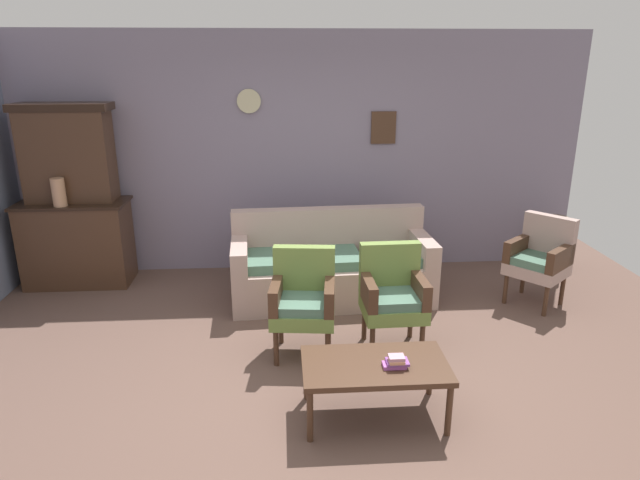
% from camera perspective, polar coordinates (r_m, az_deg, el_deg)
% --- Properties ---
extents(ground_plane, '(7.68, 7.68, 0.00)m').
position_cam_1_polar(ground_plane, '(4.43, -0.03, -14.67)').
color(ground_plane, brown).
extents(wall_back_with_decor, '(6.40, 0.09, 2.70)m').
position_cam_1_polar(wall_back_with_decor, '(6.43, -1.65, 8.77)').
color(wall_back_with_decor, gray).
rests_on(wall_back_with_decor, ground).
extents(side_cabinet, '(1.16, 0.55, 0.93)m').
position_cam_1_polar(side_cabinet, '(6.66, -23.58, -0.28)').
color(side_cabinet, '#472D1E').
rests_on(side_cabinet, ground).
extents(cabinet_upper_hutch, '(0.99, 0.38, 1.03)m').
position_cam_1_polar(cabinet_upper_hutch, '(6.52, -24.45, 8.18)').
color(cabinet_upper_hutch, '#472D1E').
rests_on(cabinet_upper_hutch, side_cabinet).
extents(vase_on_cabinet, '(0.14, 0.14, 0.30)m').
position_cam_1_polar(vase_on_cabinet, '(6.38, -25.19, 4.44)').
color(vase_on_cabinet, tan).
rests_on(vase_on_cabinet, side_cabinet).
extents(floral_couch, '(2.07, 0.90, 0.90)m').
position_cam_1_polar(floral_couch, '(5.78, 1.20, -2.91)').
color(floral_couch, tan).
rests_on(floral_couch, ground).
extents(armchair_row_middle, '(0.57, 0.54, 0.90)m').
position_cam_1_polar(armchair_row_middle, '(4.66, -1.72, -5.93)').
color(armchair_row_middle, olive).
rests_on(armchair_row_middle, ground).
extents(armchair_near_cabinet, '(0.53, 0.50, 0.90)m').
position_cam_1_polar(armchair_near_cabinet, '(4.79, 7.44, -5.40)').
color(armchair_near_cabinet, olive).
rests_on(armchair_near_cabinet, ground).
extents(wingback_chair_by_fireplace, '(0.71, 0.71, 0.90)m').
position_cam_1_polar(wingback_chair_by_fireplace, '(6.01, 21.61, -1.60)').
color(wingback_chair_by_fireplace, tan).
rests_on(wingback_chair_by_fireplace, ground).
extents(coffee_table, '(1.00, 0.56, 0.42)m').
position_cam_1_polar(coffee_table, '(3.93, 5.65, -12.99)').
color(coffee_table, '#472D1E').
rests_on(coffee_table, ground).
extents(book_stack_on_table, '(0.17, 0.12, 0.09)m').
position_cam_1_polar(book_stack_on_table, '(3.86, 7.78, -12.29)').
color(book_stack_on_table, '#B859B1').
rests_on(book_stack_on_table, coffee_table).
extents(floor_vase_by_wall, '(0.23, 0.23, 0.69)m').
position_cam_1_polar(floor_vase_by_wall, '(6.95, 22.81, -0.51)').
color(floor_vase_by_wall, '#6C594C').
rests_on(floor_vase_by_wall, ground).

